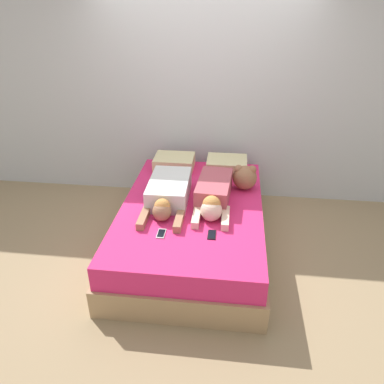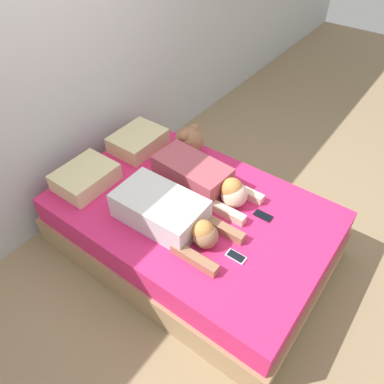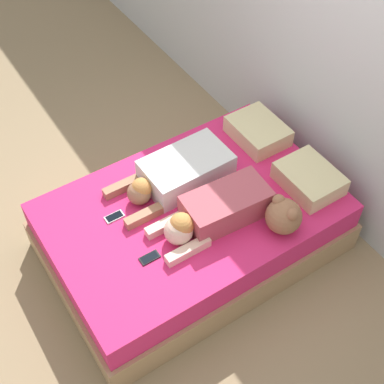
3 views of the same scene
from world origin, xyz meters
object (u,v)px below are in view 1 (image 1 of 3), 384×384
pillow_head_left (174,162)px  pillow_head_right (227,165)px  cell_phone_right (212,235)px  person_left (168,193)px  plush_toy (245,177)px  person_right (213,195)px  cell_phone_left (161,234)px  bed (192,226)px

pillow_head_left → pillow_head_right: bearing=0.0°
pillow_head_left → cell_phone_right: 1.46m
person_left → cell_phone_right: size_ratio=6.76×
pillow_head_right → cell_phone_right: (-0.08, -1.35, -0.07)m
pillow_head_right → plush_toy: bearing=-64.3°
cell_phone_right → pillow_head_right: bearing=86.6°
pillow_head_right → person_right: size_ratio=0.52×
cell_phone_left → plush_toy: size_ratio=0.52×
person_right → cell_phone_left: size_ratio=6.38×
bed → pillow_head_left: size_ratio=4.68×
person_right → cell_phone_right: bearing=-87.3°
cell_phone_right → person_left: bearing=132.3°
pillow_head_left → person_left: (0.07, -0.82, 0.03)m
cell_phone_left → cell_phone_right: same height
person_left → cell_phone_left: person_left is taller
person_right → person_left: bearing=-178.7°
pillow_head_left → person_right: bearing=-56.9°
bed → person_right: size_ratio=2.43×
bed → person_right: 0.43m
person_right → cell_phone_right: (0.03, -0.54, -0.10)m
pillow_head_left → cell_phone_right: pillow_head_left is taller
pillow_head_right → cell_phone_left: 1.49m
plush_toy → person_right: bearing=-129.4°
pillow_head_left → pillow_head_right: size_ratio=1.00×
pillow_head_left → person_left: 0.82m
pillow_head_right → cell_phone_right: 1.35m
person_left → person_right: bearing=1.3°
cell_phone_left → cell_phone_right: 0.45m
cell_phone_right → cell_phone_left: bearing=-175.3°
person_left → pillow_head_right: bearing=55.5°
bed → person_left: (-0.25, 0.03, 0.36)m
pillow_head_left → person_right: size_ratio=0.52×
pillow_head_left → bed: bearing=-69.6°
pillow_head_left → cell_phone_left: 1.39m
pillow_head_right → person_left: (-0.56, -0.82, 0.03)m
plush_toy → cell_phone_left: bearing=-127.6°
pillow_head_left → plush_toy: plush_toy is taller
bed → person_left: bearing=172.7°
pillow_head_right → plush_toy: size_ratio=1.71×
person_right → cell_phone_right: 0.55m
bed → cell_phone_left: 0.63m
person_left → cell_phone_right: 0.72m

